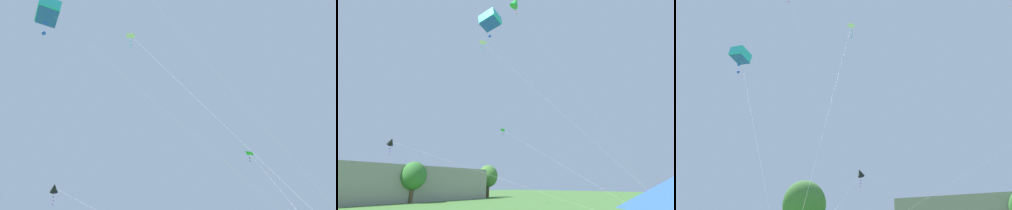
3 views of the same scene
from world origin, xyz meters
TOP-DOWN VIEW (x-y plane):
  - kite_cyan_box_0 at (-8.53, 14.30)m, footprint 12.52×8.28m
  - kite_white_delta_1 at (-3.10, 20.74)m, footprint 7.01×14.86m
  - kite_green_delta_2 at (13.28, 32.52)m, footprint 11.27×25.77m
  - kite_black_diamond_4 at (-7.63, 29.53)m, footprint 10.38×22.20m

SIDE VIEW (x-z plane):
  - kite_black_diamond_4 at x=-7.63m, z-range 3.41..11.41m
  - kite_green_delta_2 at x=13.28m, z-range 6.13..19.32m
  - kite_cyan_box_0 at x=-8.53m, z-range 6.67..21.08m
  - kite_white_delta_1 at x=-3.10m, z-range 8.63..26.81m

